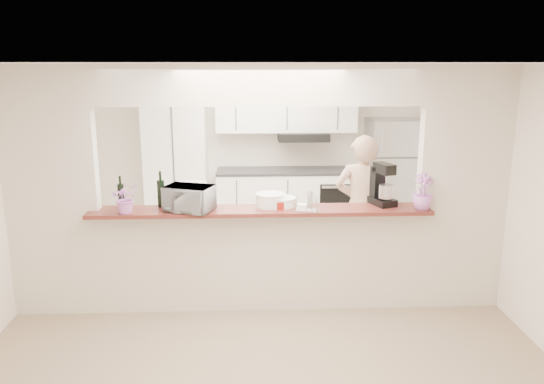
{
  "coord_description": "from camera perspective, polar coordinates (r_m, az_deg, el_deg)",
  "views": [
    {
      "loc": [
        -0.1,
        -5.15,
        2.49
      ],
      "look_at": [
        0.13,
        0.3,
        1.18
      ],
      "focal_mm": 35.0,
      "sensor_mm": 36.0,
      "label": 1
    }
  ],
  "objects": [
    {
      "name": "person",
      "position": [
        6.31,
        9.58,
        -1.69
      ],
      "size": [
        0.67,
        0.49,
        1.71
      ],
      "primitive_type": "imported",
      "rotation": [
        0.0,
        0.0,
        3.01
      ],
      "color": "tan",
      "rests_on": "floor"
    },
    {
      "name": "plate_stack_a",
      "position": [
        5.35,
        -0.19,
        -0.86
      ],
      "size": [
        0.3,
        0.3,
        0.14
      ],
      "color": "white",
      "rests_on": "bar_counter"
    },
    {
      "name": "flower_right",
      "position": [
        5.42,
        15.94,
        0.01
      ],
      "size": [
        0.23,
        0.23,
        0.36
      ],
      "primitive_type": "imported",
      "rotation": [
        0.0,
        0.0,
        0.14
      ],
      "color": "#B66AC5",
      "rests_on": "bar_counter"
    },
    {
      "name": "flower_left",
      "position": [
        5.29,
        -15.44,
        -0.63
      ],
      "size": [
        0.33,
        0.3,
        0.3
      ],
      "primitive_type": "imported",
      "rotation": [
        0.0,
        0.0,
        0.31
      ],
      "color": "#E278C9",
      "rests_on": "bar_counter"
    },
    {
      "name": "partition",
      "position": [
        5.25,
        -1.27,
        2.48
      ],
      "size": [
        5.0,
        0.15,
        2.5
      ],
      "color": "beige",
      "rests_on": "floor"
    },
    {
      "name": "red_bowl",
      "position": [
        5.31,
        0.91,
        -1.34
      ],
      "size": [
        0.16,
        0.16,
        0.07
      ],
      "primitive_type": "cylinder",
      "color": "maroon",
      "rests_on": "bar_counter"
    },
    {
      "name": "tile_overlay",
      "position": [
        7.15,
        -1.47,
        -6.79
      ],
      "size": [
        5.0,
        2.9,
        0.01
      ],
      "primitive_type": "cube",
      "color": "beige",
      "rests_on": "floor"
    },
    {
      "name": "serving_bowls",
      "position": [
        5.39,
        -8.73,
        -0.36
      ],
      "size": [
        0.34,
        0.34,
        0.24
      ],
      "primitive_type": "imported",
      "rotation": [
        0.0,
        0.0,
        -0.07
      ],
      "color": "white",
      "rests_on": "bar_counter"
    },
    {
      "name": "bar_counter",
      "position": [
        5.49,
        -1.22,
        -6.86
      ],
      "size": [
        3.4,
        0.38,
        1.09
      ],
      "color": "beige",
      "rests_on": "floor"
    },
    {
      "name": "wine_bottle_b",
      "position": [
        5.44,
        -11.86,
        -0.09
      ],
      "size": [
        0.07,
        0.07,
        0.37
      ],
      "color": "black",
      "rests_on": "bar_counter"
    },
    {
      "name": "plate_stack_b",
      "position": [
        5.36,
        1.14,
        -1.07
      ],
      "size": [
        0.27,
        0.27,
        0.09
      ],
      "color": "white",
      "rests_on": "bar_counter"
    },
    {
      "name": "wine_bottle_a",
      "position": [
        5.53,
        -15.94,
        -0.31
      ],
      "size": [
        0.06,
        0.06,
        0.32
      ],
      "color": "black",
      "rests_on": "bar_counter"
    },
    {
      "name": "tan_bowl",
      "position": [
        5.41,
        -0.74,
        -1.11
      ],
      "size": [
        0.13,
        0.13,
        0.06
      ],
      "primitive_type": "cylinder",
      "color": "beige",
      "rests_on": "bar_counter"
    },
    {
      "name": "kitchen_cabinets",
      "position": [
        8.02,
        -2.99,
        2.65
      ],
      "size": [
        3.15,
        0.62,
        2.25
      ],
      "color": "white",
      "rests_on": "floor"
    },
    {
      "name": "refrigerator",
      "position": [
        8.26,
        12.74,
        1.77
      ],
      "size": [
        0.75,
        0.7,
        1.7
      ],
      "primitive_type": "cube",
      "color": "#A5A5A9",
      "rests_on": "floor"
    },
    {
      "name": "floor",
      "position": [
        5.72,
        -1.19,
        -12.25
      ],
      "size": [
        6.0,
        6.0,
        0.0
      ],
      "primitive_type": "plane",
      "color": "gray",
      "rests_on": "ground"
    },
    {
      "name": "toaster_oven",
      "position": [
        5.24,
        -8.91,
        -0.69
      ],
      "size": [
        0.53,
        0.44,
        0.25
      ],
      "primitive_type": "imported",
      "rotation": [
        0.0,
        0.0,
        -0.35
      ],
      "color": "#9E9EA2",
      "rests_on": "bar_counter"
    },
    {
      "name": "stand_mixer",
      "position": [
        5.52,
        11.76,
        0.64
      ],
      "size": [
        0.27,
        0.33,
        0.43
      ],
      "color": "black",
      "rests_on": "bar_counter"
    },
    {
      "name": "utensil_caddy",
      "position": [
        5.2,
        3.74,
        -1.14
      ],
      "size": [
        0.23,
        0.16,
        0.2
      ],
      "color": "silver",
      "rests_on": "bar_counter"
    }
  ]
}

